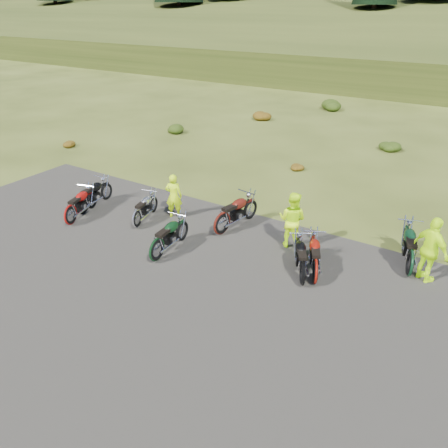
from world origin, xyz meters
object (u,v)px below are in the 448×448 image
Objects in this scene: motorcycle_0 at (84,214)px; motorcycle_3 at (138,228)px; person_middle at (174,197)px; motorcycle_7 at (407,276)px.

motorcycle_0 reaches higher than motorcycle_3.
person_middle reaches higher than motorcycle_0.
motorcycle_7 is 8.00m from person_middle.
person_middle is (-7.94, -0.57, 0.81)m from motorcycle_7.
person_middle is at bearing -69.60° from motorcycle_0.
person_middle is at bearing 77.35° from motorcycle_7.
motorcycle_0 is 1.27× the size of person_middle.
person_middle reaches higher than motorcycle_7.
motorcycle_7 is at bearing 159.50° from person_middle.
motorcycle_0 is at bearing 81.79° from motorcycle_3.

